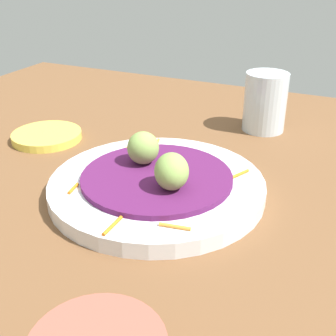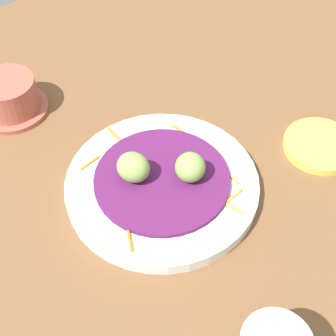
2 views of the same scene
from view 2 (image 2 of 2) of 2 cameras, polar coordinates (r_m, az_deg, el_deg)
table_surface at (r=75.73cm, az=0.66°, el=0.47°), size 110.00×110.00×2.00cm
main_plate at (r=70.55cm, az=-0.69°, el=-1.97°), size 27.41×27.41×1.97cm
cabbage_bed at (r=69.51cm, az=-0.70°, el=-1.28°), size 19.20×19.20×0.71cm
carrot_garnish at (r=69.87cm, az=-0.14°, el=-1.12°), size 24.76×18.67×0.40cm
guac_scoop_left at (r=67.69cm, az=-4.01°, el=0.08°), size 6.01×5.73×4.43cm
guac_scoop_center at (r=67.65cm, az=2.57°, el=0.08°), size 4.90×4.89×4.35cm
side_plate_small at (r=79.56cm, az=17.07°, el=2.48°), size 11.23×11.23×1.27cm
terracotta_bowl at (r=84.65cm, az=-17.75°, el=7.76°), size 11.65×11.65×6.11cm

